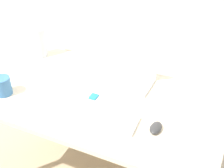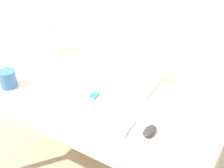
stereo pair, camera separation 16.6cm
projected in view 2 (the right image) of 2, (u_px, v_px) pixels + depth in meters
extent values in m
cube|color=beige|center=(99.00, 97.00, 1.76)|extent=(1.41, 0.78, 0.03)
cylinder|color=beige|center=(55.00, 89.00, 2.50)|extent=(0.05, 0.05, 0.73)
cylinder|color=beige|center=(218.00, 152.00, 1.92)|extent=(0.05, 0.05, 0.73)
cube|color=silver|center=(130.00, 83.00, 1.84)|extent=(0.30, 0.21, 0.02)
cube|color=#B7B7BC|center=(129.00, 82.00, 1.82)|extent=(0.25, 0.11, 0.00)
cube|color=silver|center=(136.00, 62.00, 1.83)|extent=(0.30, 0.06, 0.20)
cube|color=#0F1938|center=(137.00, 60.00, 1.83)|extent=(0.27, 0.05, 0.17)
cube|color=silver|center=(92.00, 115.00, 1.59)|extent=(0.44, 0.17, 0.02)
cube|color=#B2B2B2|center=(92.00, 114.00, 1.58)|extent=(0.41, 0.14, 0.00)
ellipsoid|color=#2D2D2D|center=(150.00, 131.00, 1.48)|extent=(0.06, 0.10, 0.03)
cylinder|color=silver|center=(50.00, 39.00, 2.13)|extent=(0.09, 0.09, 0.20)
cone|color=silver|center=(48.00, 19.00, 2.05)|extent=(0.09, 0.09, 0.09)
cube|color=#1E7FB7|center=(94.00, 95.00, 1.74)|extent=(0.04, 0.05, 0.01)
cylinder|color=teal|center=(8.00, 79.00, 1.79)|extent=(0.10, 0.10, 0.10)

